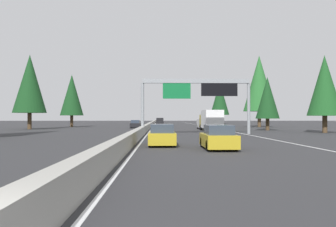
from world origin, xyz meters
TOP-DOWN VIEW (x-y plane):
  - ground_plane at (60.00, 0.00)m, footprint 320.00×320.00m
  - median_barrier at (80.00, 0.30)m, footprint 180.00×0.56m
  - shoulder_stripe_right at (70.00, -11.52)m, footprint 160.00×0.16m
  - shoulder_stripe_median at (70.00, -0.25)m, footprint 160.00×0.16m
  - sign_gantry_overhead at (38.46, -6.04)m, footprint 0.50×12.68m
  - sedan_distant_a at (18.69, -5.26)m, footprint 4.40×1.80m
  - sedan_distant_b at (21.59, -1.86)m, footprint 4.40×1.80m
  - minivan_far_left at (56.88, -9.05)m, footprint 5.00×1.95m
  - pickup_near_center at (91.52, -1.66)m, footprint 5.60×2.00m
  - box_truck_far_right at (48.32, -8.99)m, footprint 8.50×2.40m
  - oncoming_near at (63.66, 2.81)m, footprint 4.40×1.80m
  - conifer_right_near at (41.88, -22.50)m, footprint 4.32×4.32m
  - conifer_right_mid at (51.05, -17.97)m, footprint 3.55×3.55m
  - conifer_right_far at (70.19, -22.02)m, footprint 6.44×6.44m
  - conifer_right_distant at (101.41, -19.08)m, footprint 5.46×5.46m
  - conifer_left_near at (56.75, 19.77)m, footprint 5.42×5.42m
  - conifer_left_mid at (71.50, 16.46)m, footprint 4.75×4.75m

SIDE VIEW (x-z plane):
  - ground_plane at x=60.00m, z-range 0.00..0.00m
  - shoulder_stripe_right at x=70.00m, z-range 0.00..0.01m
  - shoulder_stripe_median at x=70.00m, z-range 0.00..0.01m
  - median_barrier at x=80.00m, z-range 0.00..0.90m
  - sedan_distant_a at x=18.69m, z-range -0.05..1.42m
  - sedan_distant_b at x=21.59m, z-range -0.05..1.42m
  - oncoming_near at x=63.66m, z-range -0.05..1.42m
  - pickup_near_center at x=91.52m, z-range -0.02..1.84m
  - minivan_far_left at x=56.88m, z-range 0.11..1.80m
  - box_truck_far_right at x=48.32m, z-range 0.14..3.09m
  - conifer_right_mid at x=51.05m, z-range 0.86..8.94m
  - sign_gantry_overhead at x=38.46m, z-range 1.89..8.30m
  - conifer_right_near at x=41.88m, z-range 1.05..10.87m
  - conifer_left_mid at x=71.50m, z-range 1.16..11.95m
  - conifer_left_near at x=56.75m, z-range 1.33..13.66m
  - conifer_right_distant at x=101.41m, z-range 1.34..13.76m
  - conifer_right_far at x=70.19m, z-range 1.59..16.23m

